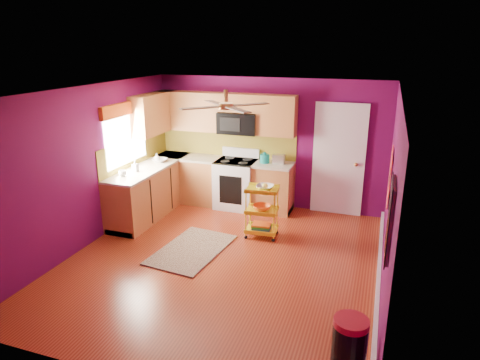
% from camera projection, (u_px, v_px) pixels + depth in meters
% --- Properties ---
extents(ground, '(5.00, 5.00, 0.00)m').
position_uv_depth(ground, '(223.00, 261.00, 6.39)').
color(ground, maroon).
rests_on(ground, ground).
extents(room_envelope, '(4.54, 5.04, 2.52)m').
position_uv_depth(room_envelope, '(223.00, 155.00, 5.88)').
color(room_envelope, '#590A45').
rests_on(room_envelope, ground).
extents(lower_cabinets, '(2.81, 2.31, 0.94)m').
position_uv_depth(lower_cabinets, '(192.00, 187.00, 8.31)').
color(lower_cabinets, '#975729').
rests_on(lower_cabinets, ground).
extents(electric_range, '(0.76, 0.66, 1.13)m').
position_uv_depth(electric_range, '(236.00, 183.00, 8.37)').
color(electric_range, white).
rests_on(electric_range, ground).
extents(upper_cabinetry, '(2.80, 2.30, 1.26)m').
position_uv_depth(upper_cabinetry, '(202.00, 114.00, 8.18)').
color(upper_cabinetry, '#975729').
rests_on(upper_cabinetry, ground).
extents(left_window, '(0.08, 1.35, 1.08)m').
position_uv_depth(left_window, '(125.00, 125.00, 7.49)').
color(left_window, white).
rests_on(left_window, ground).
extents(panel_door, '(0.95, 0.11, 2.15)m').
position_uv_depth(panel_door, '(339.00, 161.00, 7.88)').
color(panel_door, white).
rests_on(panel_door, ground).
extents(right_wall_art, '(0.04, 2.74, 1.04)m').
position_uv_depth(right_wall_art, '(390.00, 194.00, 4.96)').
color(right_wall_art, black).
rests_on(right_wall_art, ground).
extents(ceiling_fan, '(1.01, 1.01, 0.26)m').
position_uv_depth(ceiling_fan, '(226.00, 105.00, 5.87)').
color(ceiling_fan, '#BF8C3F').
rests_on(ceiling_fan, ground).
extents(shag_rug, '(1.04, 1.54, 0.02)m').
position_uv_depth(shag_rug, '(192.00, 250.00, 6.71)').
color(shag_rug, black).
rests_on(shag_rug, ground).
extents(rolling_cart, '(0.55, 0.42, 0.94)m').
position_uv_depth(rolling_cart, '(262.00, 209.00, 7.06)').
color(rolling_cart, yellow).
rests_on(rolling_cart, ground).
extents(trash_can, '(0.44, 0.44, 0.64)m').
position_uv_depth(trash_can, '(349.00, 348.00, 4.10)').
color(trash_can, black).
rests_on(trash_can, ground).
extents(teal_kettle, '(0.18, 0.18, 0.21)m').
position_uv_depth(teal_kettle, '(265.00, 158.00, 8.07)').
color(teal_kettle, '#128780').
rests_on(teal_kettle, lower_cabinets).
extents(toaster, '(0.22, 0.15, 0.18)m').
position_uv_depth(toaster, '(279.00, 159.00, 7.99)').
color(toaster, beige).
rests_on(toaster, lower_cabinets).
extents(soap_bottle_a, '(0.09, 0.09, 0.20)m').
position_uv_depth(soap_bottle_a, '(135.00, 166.00, 7.52)').
color(soap_bottle_a, '#EA3F72').
rests_on(soap_bottle_a, lower_cabinets).
extents(soap_bottle_b, '(0.12, 0.12, 0.16)m').
position_uv_depth(soap_bottle_b, '(157.00, 157.00, 8.16)').
color(soap_bottle_b, white).
rests_on(soap_bottle_b, lower_cabinets).
extents(counter_dish, '(0.27, 0.27, 0.07)m').
position_uv_depth(counter_dish, '(160.00, 160.00, 8.14)').
color(counter_dish, white).
rests_on(counter_dish, lower_cabinets).
extents(counter_cup, '(0.13, 0.13, 0.10)m').
position_uv_depth(counter_cup, '(123.00, 173.00, 7.26)').
color(counter_cup, white).
rests_on(counter_cup, lower_cabinets).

